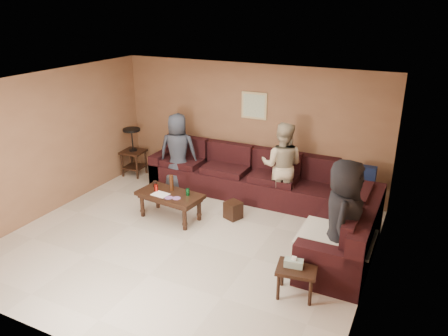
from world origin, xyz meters
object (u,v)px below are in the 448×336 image
object	(u,v)px
coffee_table	(170,197)
person_left	(178,151)
waste_bin	(233,210)
side_table_right	(296,271)
person_middle	(282,166)
person_right	(343,220)
sectional_sofa	(269,196)
end_table_left	(133,151)

from	to	relation	value
coffee_table	person_left	size ratio (longest dim) A/B	0.77
coffee_table	waste_bin	bearing A→B (deg)	25.78
side_table_right	person_middle	size ratio (longest dim) A/B	0.35
coffee_table	person_right	size ratio (longest dim) A/B	0.70
person_left	person_middle	bearing A→B (deg)	162.81
side_table_right	waste_bin	distance (m)	2.29
person_left	side_table_right	bearing A→B (deg)	124.63
coffee_table	person_middle	size ratio (longest dim) A/B	0.74
sectional_sofa	coffee_table	bearing A→B (deg)	-147.05
coffee_table	end_table_left	size ratio (longest dim) A/B	1.14
sectional_sofa	end_table_left	xyz separation A→B (m)	(-3.29, 0.43, 0.22)
sectional_sofa	coffee_table	distance (m)	1.76
end_table_left	person_middle	distance (m)	3.41
side_table_right	person_right	bearing A→B (deg)	61.10
end_table_left	waste_bin	bearing A→B (deg)	-17.86
sectional_sofa	side_table_right	distance (m)	2.37
sectional_sofa	person_left	size ratio (longest dim) A/B	3.01
side_table_right	waste_bin	xyz separation A→B (m)	(-1.63, 1.59, -0.21)
waste_bin	person_right	bearing A→B (deg)	-23.49
waste_bin	sectional_sofa	bearing A→B (deg)	44.75
person_left	person_middle	size ratio (longest dim) A/B	0.96
person_right	end_table_left	bearing A→B (deg)	63.32
person_left	person_middle	distance (m)	2.16
waste_bin	person_right	distance (m)	2.31
end_table_left	person_middle	size ratio (longest dim) A/B	0.65
person_left	person_right	world-z (taller)	person_right
waste_bin	coffee_table	bearing A→B (deg)	-154.22
coffee_table	side_table_right	distance (m)	2.85
side_table_right	person_right	size ratio (longest dim) A/B	0.33
waste_bin	person_middle	world-z (taller)	person_middle
end_table_left	person_right	bearing A→B (deg)	-20.26
end_table_left	person_right	world-z (taller)	person_right
waste_bin	side_table_right	bearing A→B (deg)	-44.38
sectional_sofa	waste_bin	world-z (taller)	sectional_sofa
person_middle	person_left	bearing A→B (deg)	-6.09
side_table_right	person_left	size ratio (longest dim) A/B	0.37
person_right	person_left	bearing A→B (deg)	59.09
sectional_sofa	side_table_right	xyz separation A→B (m)	(1.15, -2.07, 0.04)
sectional_sofa	person_middle	bearing A→B (deg)	74.00
sectional_sofa	person_right	distance (m)	2.12
coffee_table	side_table_right	size ratio (longest dim) A/B	2.12
end_table_left	person_middle	xyz separation A→B (m)	(3.40, -0.08, 0.26)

